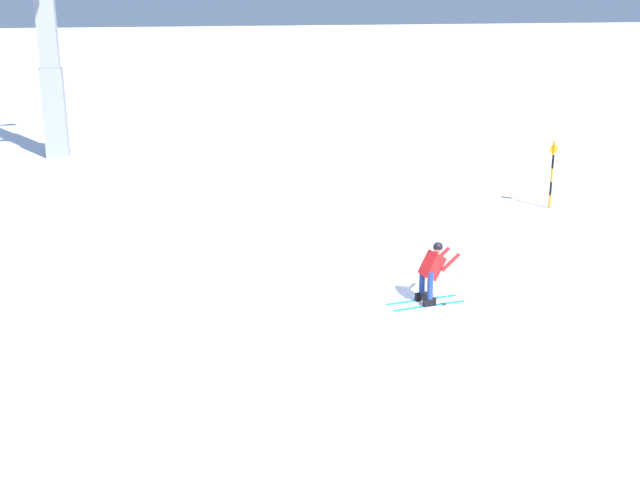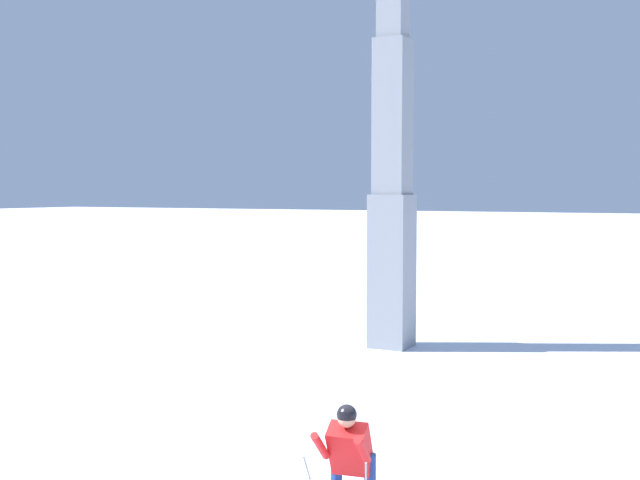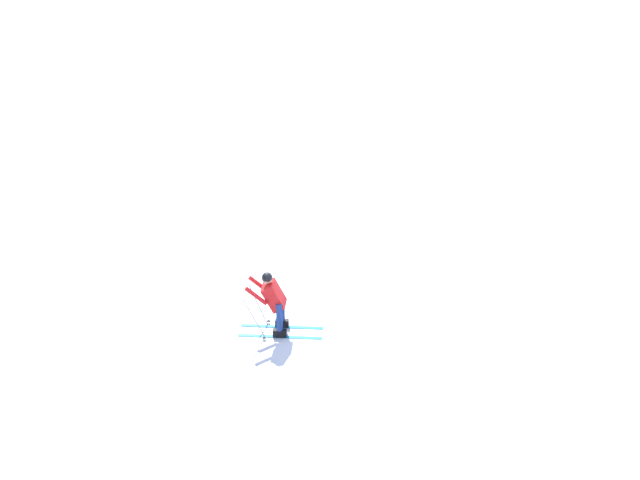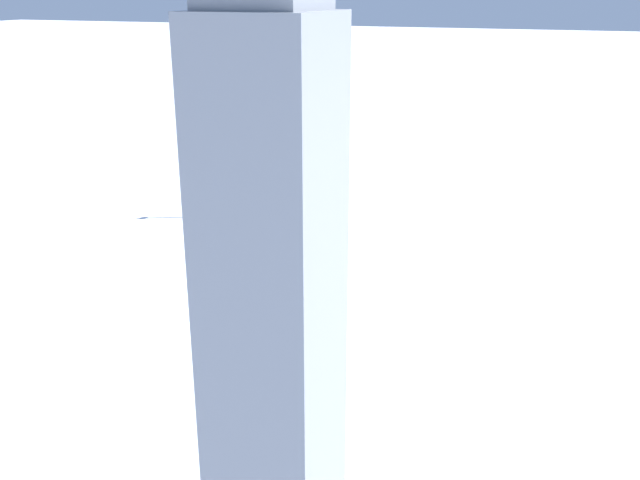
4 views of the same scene
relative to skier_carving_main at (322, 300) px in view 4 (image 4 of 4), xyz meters
name	(u,v)px [view 4 (image 4 of 4)]	position (x,y,z in m)	size (l,w,h in m)	color
ground_plane	(309,336)	(0.19, 0.30, -0.77)	(260.00, 260.00, 0.00)	white
skier_carving_main	(322,300)	(0.00, 0.00, 0.00)	(0.81, 1.78, 1.48)	#198CCC
lift_tower_near	(275,407)	(-3.39, 9.60, 3.85)	(0.89, 2.72, 11.24)	gray
trail_marker_pole	(193,184)	(7.03, -6.27, 0.37)	(0.07, 0.28, 2.12)	orange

